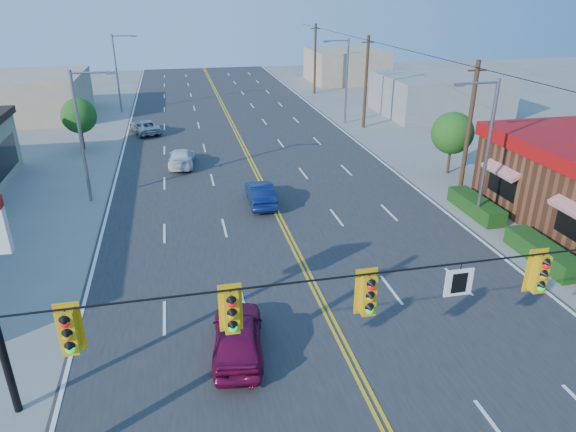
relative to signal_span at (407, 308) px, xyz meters
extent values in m
cube|color=#2D2D30|center=(0.12, 20.00, -4.86)|extent=(20.00, 120.00, 0.06)
cylinder|color=black|center=(0.12, 0.00, 1.11)|extent=(24.00, 0.05, 0.05)
cube|color=white|center=(1.32, 0.00, 0.56)|extent=(0.75, 0.04, 0.75)
cube|color=#D89E0C|center=(-7.88, 0.00, 0.54)|extent=(0.55, 0.34, 1.25)
cube|color=#D89E0C|center=(-4.38, 0.00, 0.54)|extent=(0.55, 0.34, 1.25)
cube|color=#D89E0C|center=(-1.08, 0.00, 0.54)|extent=(0.55, 0.34, 1.25)
cube|color=#D89E0C|center=(3.62, 0.00, 0.54)|extent=(0.55, 0.34, 1.25)
cube|color=#194214|center=(11.62, 12.00, -4.44)|extent=(1.20, 9.00, 0.90)
cylinder|color=gray|center=(11.12, 14.00, -0.89)|extent=(0.20, 0.20, 8.00)
cylinder|color=gray|center=(10.02, 14.00, 2.91)|extent=(2.20, 0.12, 0.12)
cube|color=gray|center=(8.92, 14.00, 2.86)|extent=(0.50, 0.25, 0.15)
cylinder|color=gray|center=(11.12, 38.00, -0.89)|extent=(0.20, 0.20, 8.00)
cylinder|color=gray|center=(10.02, 38.00, 2.91)|extent=(2.20, 0.12, 0.12)
cube|color=gray|center=(8.92, 38.00, 2.86)|extent=(0.50, 0.25, 0.15)
cylinder|color=gray|center=(-10.88, 22.00, -0.89)|extent=(0.20, 0.20, 8.00)
cylinder|color=gray|center=(-9.78, 22.00, 2.91)|extent=(2.20, 0.12, 0.12)
cube|color=gray|center=(-8.68, 22.00, 2.86)|extent=(0.50, 0.25, 0.15)
cylinder|color=gray|center=(-10.88, 48.00, -0.89)|extent=(0.20, 0.20, 8.00)
cylinder|color=gray|center=(-9.78, 48.00, 2.91)|extent=(2.20, 0.12, 0.12)
cube|color=gray|center=(-8.68, 48.00, 2.86)|extent=(0.50, 0.25, 0.15)
cylinder|color=#47301E|center=(12.32, 18.00, -0.69)|extent=(0.28, 0.28, 8.40)
cylinder|color=#47301E|center=(12.32, 36.00, -0.69)|extent=(0.28, 0.28, 8.40)
cylinder|color=#47301E|center=(12.32, 54.00, -0.69)|extent=(0.28, 0.28, 8.40)
cylinder|color=#47301E|center=(13.62, 22.00, -3.84)|extent=(0.20, 0.20, 2.10)
sphere|color=#235B19|center=(13.62, 22.00, -1.95)|extent=(2.94, 2.94, 2.94)
cylinder|color=#47301E|center=(-12.88, 34.00, -3.89)|extent=(0.20, 0.20, 2.00)
sphere|color=#235B19|center=(-12.88, 34.00, -2.09)|extent=(2.80, 2.80, 2.80)
cube|color=gray|center=(22.12, 40.00, -2.89)|extent=(12.00, 10.00, 4.00)
cube|color=tan|center=(-19.88, 48.00, -2.79)|extent=(11.00, 12.00, 4.20)
cube|color=tan|center=(19.12, 62.00, -2.69)|extent=(10.00, 10.00, 4.40)
imported|color=maroon|center=(-3.74, 5.24, -4.14)|extent=(2.33, 4.59, 1.50)
imported|color=#0D1C4C|center=(-0.58, 19.00, -4.20)|extent=(1.54, 4.21, 1.38)
imported|color=white|center=(-5.08, 27.64, -4.25)|extent=(2.15, 4.52, 1.27)
imported|color=silver|center=(-8.07, 38.09, -4.28)|extent=(3.25, 4.78, 1.22)
camera|label=1|loc=(-5.23, -9.86, 7.27)|focal=32.00mm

